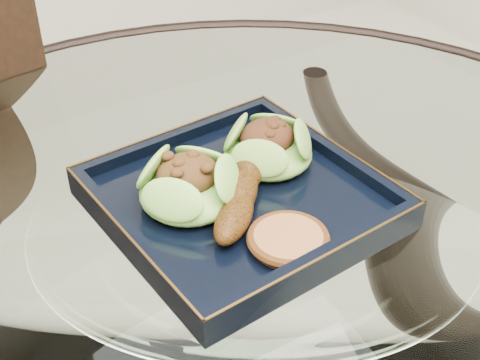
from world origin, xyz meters
TOP-DOWN VIEW (x-y plane):
  - dining_table at (-0.00, -0.00)m, footprint 1.13×1.13m
  - navy_plate at (0.02, 0.06)m, footprint 0.29×0.29m
  - lettuce_wrap_left at (-0.03, 0.07)m, footprint 0.13×0.13m
  - lettuce_wrap_right at (0.08, 0.09)m, footprint 0.13×0.13m
  - roasted_plantain at (0.01, 0.04)m, footprint 0.13×0.14m
  - crumb_patty at (0.02, -0.04)m, footprint 0.08×0.08m

SIDE VIEW (x-z plane):
  - dining_table at x=0.00m, z-range 0.21..0.98m
  - navy_plate at x=0.02m, z-range 0.76..0.78m
  - crumb_patty at x=0.02m, z-range 0.78..0.80m
  - roasted_plantain at x=0.01m, z-range 0.78..0.81m
  - lettuce_wrap_right at x=0.08m, z-range 0.78..0.82m
  - lettuce_wrap_left at x=-0.03m, z-range 0.78..0.82m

